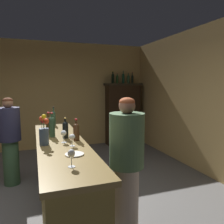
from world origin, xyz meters
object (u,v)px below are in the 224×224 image
Objects in this scene: wine_glass_mid at (64,134)px; wine_bottle_malbec at (49,125)px; wine_glass_rear at (71,154)px; display_bottle_midright at (128,79)px; wine_bottle_syrah at (54,117)px; wine_glass_front at (72,137)px; flower_arrangement at (44,132)px; display_bottle_left at (113,78)px; wine_bottle_chardonnay at (65,129)px; display_bottle_midleft at (117,79)px; display_bottle_center at (123,78)px; wine_bottle_pinot at (76,131)px; wine_bottle_rose at (52,126)px; patron_by_cabinet at (10,138)px; bar_counter at (62,179)px; bartender at (127,161)px; cheese_plate at (74,154)px; display_cabinet at (123,113)px; display_bottle_right at (132,79)px.

wine_bottle_malbec is at bearing 106.30° from wine_glass_mid.
display_bottle_midright reaches higher than wine_glass_rear.
wine_bottle_syrah is at bearing 90.47° from wine_glass_mid.
wine_bottle_syrah is 1.14× the size of display_bottle_midright.
flower_arrangement reaches higher than wine_glass_front.
display_bottle_left is at bearing 57.85° from flower_arrangement.
display_bottle_midleft reaches higher than wine_bottle_chardonnay.
display_bottle_center reaches higher than display_bottle_left.
wine_bottle_pinot is 1.78× the size of wine_glass_rear.
wine_bottle_rose is at bearing -128.08° from display_bottle_center.
patron_by_cabinet reaches higher than wine_bottle_syrah.
display_bottle_midright reaches higher than wine_bottle_pinot.
wine_bottle_syrah is 2.32× the size of wine_glass_front.
wine_bottle_malbec is 1.07m from patron_by_cabinet.
wine_bottle_syrah is at bearing 58.56° from patron_by_cabinet.
wine_glass_front reaches higher than bar_counter.
display_bottle_left reaches higher than display_bottle_midright.
wine_glass_mid is at bearing -125.33° from display_bottle_midright.
bartender is at bearing -24.80° from wine_glass_front.
wine_glass_mid is 0.80× the size of cheese_plate.
display_cabinet is 3.84m from wine_glass_front.
display_bottle_center is at bearing 53.99° from flower_arrangement.
display_bottle_midleft is at bearing 180.00° from display_bottle_center.
wine_glass_mid is 0.98× the size of wine_glass_rear.
wine_bottle_malbec is at bearing 126.24° from wine_bottle_chardonnay.
bar_counter is 0.64m from wine_bottle_chardonnay.
wine_bottle_malbec reaches higher than wine_bottle_chardonnay.
wine_glass_mid is (0.11, -0.36, -0.04)m from wine_bottle_rose.
wine_bottle_pinot is (0.11, -0.17, 0.00)m from wine_bottle_chardonnay.
display_bottle_right reaches higher than patron_by_cabinet.
wine_bottle_chardonnay is at bearing 76.99° from wine_glass_mid.
wine_bottle_chardonnay is at bearing 89.08° from cheese_plate.
wine_glass_front is at bearing 84.41° from cheese_plate.
wine_glass_rear is 0.50× the size of display_bottle_right.
display_bottle_left is (1.75, 1.89, 0.74)m from wine_bottle_syrah.
wine_glass_mid is at bearing -73.70° from wine_bottle_malbec.
wine_glass_mid reaches higher than bar_counter.
display_bottle_midleft is at bearing -180.00° from display_bottle_midright.
patron_by_cabinet reaches higher than wine_glass_mid.
wine_bottle_chardonnay is 3.49m from display_bottle_midleft.
display_bottle_right reaches higher than display_cabinet.
wine_bottle_syrah is at bearing -139.55° from display_bottle_midright.
bar_counter is 17.24× the size of wine_glass_mid.
wine_bottle_rose is at bearing -131.50° from display_bottle_right.
wine_bottle_syrah is at bearing 91.63° from cheese_plate.
wine_bottle_rose is 1.14m from bartender.
wine_glass_mid is (-0.07, 0.18, 0.01)m from wine_glass_front.
wine_glass_front is 0.09× the size of bartender.
patron_by_cabinet is (-2.77, -1.79, -0.09)m from display_cabinet.
wine_bottle_pinot is 0.40m from flower_arrangement.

